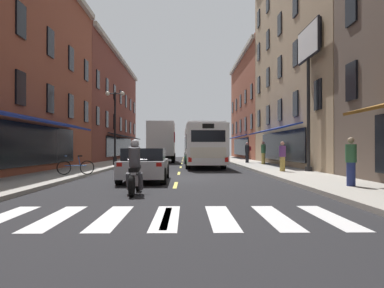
{
  "coord_description": "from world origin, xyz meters",
  "views": [
    {
      "loc": [
        0.4,
        -17.52,
        1.4
      ],
      "look_at": [
        0.81,
        8.63,
        1.67
      ],
      "focal_mm": 34.87,
      "sensor_mm": 36.0,
      "label": 1
    }
  ],
  "objects": [
    {
      "name": "ground_plane",
      "position": [
        0.0,
        0.0,
        -0.05
      ],
      "size": [
        34.8,
        80.0,
        0.1
      ],
      "primitive_type": "cube",
      "color": "black"
    },
    {
      "name": "lane_centre_dashes",
      "position": [
        0.0,
        -0.25,
        0.0
      ],
      "size": [
        0.14,
        73.9,
        0.01
      ],
      "color": "#DBCC4C",
      "rests_on": "ground"
    },
    {
      "name": "crosswalk_near",
      "position": [
        0.0,
        -10.0,
        0.0
      ],
      "size": [
        7.1,
        2.8,
        0.01
      ],
      "color": "silver",
      "rests_on": "ground"
    },
    {
      "name": "sidewalk_left",
      "position": [
        -5.9,
        0.0,
        0.07
      ],
      "size": [
        3.0,
        80.0,
        0.14
      ],
      "primitive_type": "cube",
      "color": "#A39E93",
      "rests_on": "ground"
    },
    {
      "name": "sidewalk_right",
      "position": [
        5.9,
        0.0,
        0.07
      ],
      "size": [
        3.0,
        80.0,
        0.14
      ],
      "primitive_type": "cube",
      "color": "#A39E93",
      "rests_on": "ground"
    },
    {
      "name": "billboard_sign",
      "position": [
        7.05,
        2.59,
        6.33
      ],
      "size": [
        0.4,
        3.36,
        7.93
      ],
      "color": "black",
      "rests_on": "sidewalk_right"
    },
    {
      "name": "transit_bus",
      "position": [
        1.63,
        10.83,
        1.62
      ],
      "size": [
        2.78,
        12.29,
        3.07
      ],
      "color": "white",
      "rests_on": "ground"
    },
    {
      "name": "box_truck",
      "position": [
        -1.92,
        18.33,
        1.95
      ],
      "size": [
        2.55,
        7.5,
        3.76
      ],
      "color": "black",
      "rests_on": "ground"
    },
    {
      "name": "sedan_near",
      "position": [
        -2.16,
        30.44,
        0.68
      ],
      "size": [
        1.96,
        4.77,
        1.34
      ],
      "color": "#515154",
      "rests_on": "ground"
    },
    {
      "name": "sedan_mid",
      "position": [
        -1.33,
        -1.88,
        0.7
      ],
      "size": [
        1.97,
        4.48,
        1.38
      ],
      "color": "silver",
      "rests_on": "ground"
    },
    {
      "name": "motorcycle_rider",
      "position": [
        -1.16,
        -6.17,
        0.71
      ],
      "size": [
        0.62,
        2.07,
        1.66
      ],
      "color": "black",
      "rests_on": "ground"
    },
    {
      "name": "bicycle_near",
      "position": [
        -4.8,
        0.09,
        0.5
      ],
      "size": [
        1.7,
        0.48,
        0.91
      ],
      "color": "black",
      "rests_on": "sidewalk_left"
    },
    {
      "name": "pedestrian_near",
      "position": [
        5.61,
        14.12,
        1.06
      ],
      "size": [
        0.53,
        0.41,
        1.73
      ],
      "rotation": [
        0.0,
        0.0,
        1.92
      ],
      "color": "black",
      "rests_on": "sidewalk_right"
    },
    {
      "name": "pedestrian_mid",
      "position": [
        6.35,
        11.08,
        1.06
      ],
      "size": [
        0.36,
        0.36,
        1.77
      ],
      "rotation": [
        0.0,
        0.0,
        5.16
      ],
      "color": "#B29947",
      "rests_on": "sidewalk_right"
    },
    {
      "name": "pedestrian_far",
      "position": [
        5.86,
        -5.28,
        0.96
      ],
      "size": [
        0.36,
        0.36,
        1.61
      ],
      "rotation": [
        0.0,
        0.0,
        3.66
      ],
      "color": "navy",
      "rests_on": "sidewalk_right"
    },
    {
      "name": "pedestrian_rear",
      "position": [
        5.59,
        2.47,
        0.96
      ],
      "size": [
        0.36,
        0.36,
        1.61
      ],
      "rotation": [
        0.0,
        0.0,
        1.97
      ],
      "color": "#B29947",
      "rests_on": "sidewalk_right"
    },
    {
      "name": "street_lamp_twin",
      "position": [
        -4.85,
        9.99,
        3.14
      ],
      "size": [
        1.42,
        0.32,
        5.43
      ],
      "color": "black",
      "rests_on": "sidewalk_left"
    }
  ]
}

